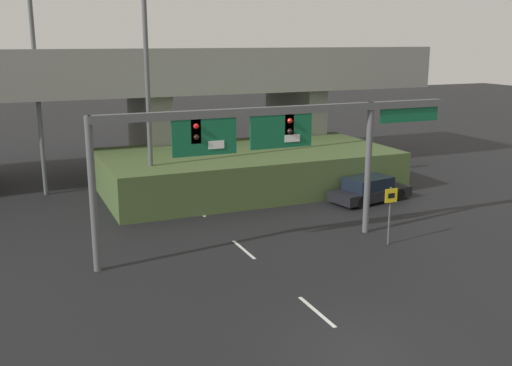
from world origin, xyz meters
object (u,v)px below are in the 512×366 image
at_px(highway_light_pole_near, 147,77).
at_px(signal_gantry, 269,134).
at_px(speed_limit_sign, 390,207).
at_px(parked_sedan_near_right, 369,190).
at_px(highway_light_pole_far, 32,33).

bearing_deg(highway_light_pole_near, signal_gantry, -67.38).
distance_m(signal_gantry, speed_limit_sign, 6.05).
bearing_deg(signal_gantry, parked_sedan_near_right, 29.33).
distance_m(highway_light_pole_near, highway_light_pole_far, 7.44).
xyz_separation_m(speed_limit_sign, parked_sedan_near_right, (3.15, 6.27, -1.01)).
xyz_separation_m(highway_light_pole_near, highway_light_pole_far, (-4.89, 5.20, 2.13)).
height_order(signal_gantry, highway_light_pole_far, highway_light_pole_far).
bearing_deg(highway_light_pole_far, speed_limit_sign, -48.60).
xyz_separation_m(speed_limit_sign, highway_light_pole_near, (-8.03, 9.45, 5.14)).
distance_m(signal_gantry, highway_light_pole_near, 8.53).
bearing_deg(signal_gantry, highway_light_pole_far, 122.15).
distance_m(signal_gantry, parked_sedan_near_right, 10.07).
distance_m(signal_gantry, highway_light_pole_far, 15.73).
bearing_deg(parked_sedan_near_right, highway_light_pole_near, 153.28).
distance_m(speed_limit_sign, highway_light_pole_near, 13.42).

